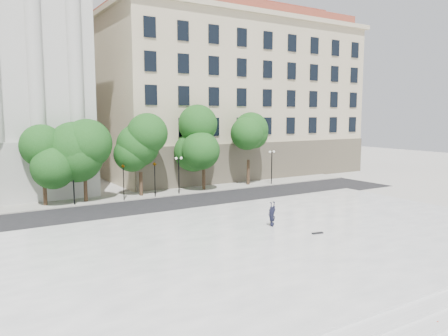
# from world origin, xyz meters

# --- Properties ---
(ground) EXTENTS (160.00, 160.00, 0.00)m
(ground) POSITION_xyz_m (0.00, 0.00, 0.00)
(ground) COLOR #B8B5AE
(ground) RESTS_ON ground
(plaza) EXTENTS (44.00, 22.00, 0.45)m
(plaza) POSITION_xyz_m (0.00, 3.00, 0.23)
(plaza) COLOR white
(plaza) RESTS_ON ground
(street) EXTENTS (60.00, 8.00, 0.02)m
(street) POSITION_xyz_m (0.00, 18.00, 0.01)
(street) COLOR black
(street) RESTS_ON ground
(far_sidewalk) EXTENTS (60.00, 4.00, 0.12)m
(far_sidewalk) POSITION_xyz_m (0.00, 24.00, 0.06)
(far_sidewalk) COLOR #AAA69D
(far_sidewalk) RESTS_ON ground
(building_east) EXTENTS (36.00, 26.15, 23.00)m
(building_east) POSITION_xyz_m (20.00, 38.91, 11.14)
(building_east) COLOR beige
(building_east) RESTS_ON ground
(traffic_light_west) EXTENTS (0.64, 1.67, 4.16)m
(traffic_light_west) POSITION_xyz_m (-0.61, 22.30, 3.65)
(traffic_light_west) COLOR black
(traffic_light_west) RESTS_ON ground
(traffic_light_east) EXTENTS (0.86, 1.84, 4.22)m
(traffic_light_east) POSITION_xyz_m (2.72, 22.30, 3.72)
(traffic_light_east) COLOR black
(traffic_light_east) RESTS_ON ground
(person_lying) EXTENTS (0.84, 1.87, 0.49)m
(person_lying) POSITION_xyz_m (4.67, 5.34, 0.70)
(person_lying) COLOR black
(person_lying) RESTS_ON plaza
(skateboard) EXTENTS (0.85, 0.36, 0.08)m
(skateboard) POSITION_xyz_m (6.06, 2.07, 0.49)
(skateboard) COLOR black
(skateboard) RESTS_ON plaza
(plaza_steps) EXTENTS (44.00, 3.00, 0.30)m
(plaza_steps) POSITION_xyz_m (0.00, -8.90, 0.12)
(plaza_steps) COLOR white
(plaza_steps) RESTS_ON ground
(street_trees) EXTENTS (35.25, 4.60, 7.82)m
(street_trees) POSITION_xyz_m (-0.62, 23.57, 4.97)
(street_trees) COLOR #382619
(street_trees) RESTS_ON ground
(lamp_posts) EXTENTS (37.39, 0.28, 4.48)m
(lamp_posts) POSITION_xyz_m (0.11, 22.60, 2.90)
(lamp_posts) COLOR black
(lamp_posts) RESTS_ON ground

